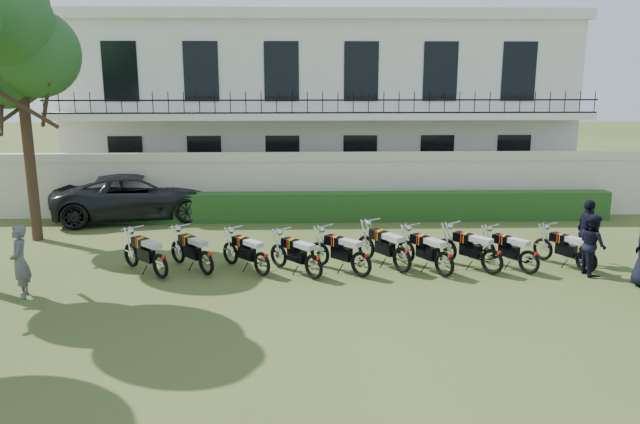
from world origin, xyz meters
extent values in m
plane|color=#34481D|center=(0.00, 0.00, 0.00)|extent=(100.00, 100.00, 0.00)
cube|color=beige|center=(0.00, 8.00, 1.00)|extent=(30.00, 0.30, 2.00)
cube|color=beige|center=(0.00, 8.00, 2.15)|extent=(30.00, 0.35, 0.30)
cube|color=#244518|center=(1.00, 7.20, 0.50)|extent=(18.00, 0.60, 1.00)
cube|color=white|center=(0.00, 14.00, 3.50)|extent=(20.00, 8.00, 7.00)
cube|color=white|center=(0.00, 14.00, 7.20)|extent=(20.40, 8.40, 0.40)
cube|color=white|center=(0.00, 9.30, 3.50)|extent=(20.00, 1.40, 0.25)
cube|color=black|center=(0.00, 8.65, 4.10)|extent=(20.00, 0.05, 0.05)
cube|color=black|center=(0.00, 8.65, 3.65)|extent=(20.00, 0.05, 0.05)
cube|color=black|center=(-7.50, 10.02, 1.60)|extent=(1.30, 0.12, 2.20)
cube|color=black|center=(-7.50, 10.02, 5.10)|extent=(1.30, 0.12, 2.20)
cube|color=black|center=(-4.50, 10.02, 1.60)|extent=(1.30, 0.12, 2.20)
cube|color=black|center=(-4.50, 10.02, 5.10)|extent=(1.30, 0.12, 2.20)
cube|color=black|center=(-1.50, 10.02, 1.60)|extent=(1.30, 0.12, 2.20)
cube|color=black|center=(-1.50, 10.02, 5.10)|extent=(1.30, 0.12, 2.20)
cube|color=black|center=(1.50, 10.02, 1.60)|extent=(1.30, 0.12, 2.20)
cube|color=black|center=(1.50, 10.02, 5.10)|extent=(1.30, 0.12, 2.20)
cube|color=black|center=(4.50, 10.02, 1.60)|extent=(1.30, 0.12, 2.20)
cube|color=black|center=(4.50, 10.02, 5.10)|extent=(1.30, 0.12, 2.20)
cube|color=black|center=(7.50, 10.02, 1.60)|extent=(1.30, 0.12, 2.20)
cube|color=black|center=(7.50, 10.02, 5.10)|extent=(1.30, 0.12, 2.20)
cylinder|color=#473323|center=(-9.00, 5.00, 2.62)|extent=(0.32, 0.32, 5.25)
sphere|color=#214F1F|center=(-8.60, 5.20, 5.62)|extent=(2.60, 2.60, 2.60)
sphere|color=#214F1F|center=(-9.60, 5.30, 5.10)|extent=(2.20, 2.20, 2.20)
sphere|color=#214F1F|center=(-8.90, 4.50, 6.38)|extent=(2.40, 2.40, 2.40)
sphere|color=#214F1F|center=(-9.00, 5.00, 6.90)|extent=(2.00, 2.00, 2.00)
torus|color=black|center=(-3.85, 0.57, 0.32)|extent=(0.53, 0.53, 0.65)
torus|color=black|center=(-4.83, 1.56, 0.32)|extent=(0.53, 0.53, 0.65)
cube|color=black|center=(-4.30, 1.02, 0.48)|extent=(0.55, 0.56, 0.32)
cube|color=black|center=(-4.48, 1.20, 0.77)|extent=(0.54, 0.54, 0.24)
cube|color=red|center=(-4.48, 1.20, 0.78)|extent=(0.20, 0.30, 0.25)
cube|color=yellow|center=(-4.43, 1.15, 0.78)|extent=(0.17, 0.28, 0.25)
cube|color=#AFAFAF|center=(-4.10, 0.82, 0.82)|extent=(0.60, 0.60, 0.13)
cylinder|color=silver|center=(-4.72, 1.44, 1.09)|extent=(0.48, 0.48, 0.03)
torus|color=black|center=(-2.78, 0.80, 0.31)|extent=(0.50, 0.54, 0.64)
torus|color=black|center=(-3.69, 1.82, 0.31)|extent=(0.50, 0.54, 0.64)
cube|color=black|center=(-3.20, 1.27, 0.47)|extent=(0.52, 0.56, 0.31)
cube|color=black|center=(-3.36, 1.45, 0.76)|extent=(0.52, 0.53, 0.23)
cube|color=red|center=(-3.36, 1.45, 0.77)|extent=(0.21, 0.29, 0.24)
cube|color=yellow|center=(-3.32, 1.41, 0.77)|extent=(0.18, 0.27, 0.24)
cube|color=#AFAFAF|center=(-3.01, 1.06, 0.80)|extent=(0.57, 0.60, 0.13)
cylinder|color=silver|center=(-3.58, 1.70, 1.07)|extent=(0.49, 0.44, 0.03)
torus|color=black|center=(-1.36, 0.73, 0.31)|extent=(0.49, 0.52, 0.62)
torus|color=black|center=(-2.26, 1.71, 0.31)|extent=(0.49, 0.52, 0.62)
cube|color=black|center=(-1.77, 1.18, 0.46)|extent=(0.52, 0.54, 0.31)
cube|color=black|center=(-1.93, 1.36, 0.74)|extent=(0.51, 0.52, 0.23)
cube|color=red|center=(-1.93, 1.36, 0.75)|extent=(0.20, 0.28, 0.24)
cube|color=yellow|center=(-1.89, 1.31, 0.75)|extent=(0.17, 0.27, 0.24)
cube|color=#AFAFAF|center=(-1.59, 0.98, 0.78)|extent=(0.56, 0.58, 0.12)
cylinder|color=silver|center=(-2.16, 1.60, 1.04)|extent=(0.47, 0.44, 0.03)
torus|color=black|center=(-0.04, 0.42, 0.31)|extent=(0.50, 0.53, 0.63)
torus|color=black|center=(-0.95, 1.42, 0.31)|extent=(0.50, 0.53, 0.63)
cube|color=black|center=(-0.46, 0.88, 0.47)|extent=(0.52, 0.55, 0.31)
cube|color=black|center=(-0.62, 1.06, 0.75)|extent=(0.52, 0.53, 0.23)
cube|color=red|center=(-0.62, 1.06, 0.76)|extent=(0.20, 0.29, 0.24)
cube|color=yellow|center=(-0.58, 1.02, 0.76)|extent=(0.18, 0.27, 0.24)
cube|color=#AFAFAF|center=(-0.27, 0.68, 0.79)|extent=(0.57, 0.59, 0.12)
cylinder|color=silver|center=(-0.85, 1.31, 1.06)|extent=(0.48, 0.44, 0.03)
torus|color=black|center=(1.22, 0.57, 0.32)|extent=(0.54, 0.53, 0.66)
torus|color=black|center=(0.20, 1.54, 0.32)|extent=(0.54, 0.53, 0.66)
cube|color=black|center=(0.75, 1.02, 0.49)|extent=(0.56, 0.55, 0.32)
cube|color=black|center=(0.57, 1.19, 0.78)|extent=(0.55, 0.54, 0.24)
cube|color=red|center=(0.57, 1.19, 0.79)|extent=(0.20, 0.30, 0.25)
cube|color=yellow|center=(0.62, 1.14, 0.79)|extent=(0.17, 0.29, 0.25)
cube|color=#AFAFAF|center=(0.96, 0.82, 0.82)|extent=(0.61, 0.60, 0.13)
cylinder|color=silver|center=(0.32, 1.43, 1.10)|extent=(0.47, 0.49, 0.03)
torus|color=black|center=(2.20, 0.74, 0.33)|extent=(0.46, 0.62, 0.68)
torus|color=black|center=(1.39, 1.95, 0.33)|extent=(0.46, 0.62, 0.68)
cube|color=black|center=(1.82, 1.30, 0.50)|extent=(0.51, 0.62, 0.33)
cube|color=black|center=(1.68, 1.51, 0.80)|extent=(0.52, 0.58, 0.25)
cube|color=red|center=(1.68, 1.51, 0.81)|extent=(0.25, 0.30, 0.26)
cube|color=yellow|center=(1.72, 1.46, 0.81)|extent=(0.22, 0.28, 0.26)
cube|color=#AFAFAF|center=(1.99, 1.05, 0.85)|extent=(0.56, 0.66, 0.13)
cylinder|color=silver|center=(1.48, 1.81, 1.14)|extent=(0.58, 0.40, 0.03)
torus|color=black|center=(3.21, 0.42, 0.32)|extent=(0.45, 0.60, 0.65)
torus|color=black|center=(2.43, 1.58, 0.32)|extent=(0.45, 0.60, 0.65)
cube|color=black|center=(2.85, 0.95, 0.48)|extent=(0.49, 0.60, 0.32)
cube|color=black|center=(2.71, 1.16, 0.77)|extent=(0.50, 0.56, 0.24)
cube|color=red|center=(2.71, 1.16, 0.78)|extent=(0.24, 0.28, 0.25)
cube|color=yellow|center=(2.75, 1.10, 0.78)|extent=(0.21, 0.27, 0.25)
cube|color=#AFAFAF|center=(3.01, 0.71, 0.81)|extent=(0.54, 0.63, 0.13)
cylinder|color=silver|center=(2.52, 1.44, 1.09)|extent=(0.55, 0.39, 0.03)
torus|color=black|center=(4.55, 0.62, 0.33)|extent=(0.51, 0.57, 0.67)
torus|color=black|center=(3.62, 1.70, 0.33)|extent=(0.51, 0.57, 0.67)
cube|color=black|center=(4.12, 1.12, 0.49)|extent=(0.54, 0.58, 0.33)
cube|color=black|center=(3.96, 1.31, 0.79)|extent=(0.54, 0.56, 0.24)
cube|color=red|center=(3.96, 1.31, 0.80)|extent=(0.22, 0.30, 0.25)
cube|color=yellow|center=(4.00, 1.26, 0.80)|extent=(0.19, 0.28, 0.25)
cube|color=#AFAFAF|center=(4.31, 0.90, 0.83)|extent=(0.59, 0.63, 0.13)
cylinder|color=silver|center=(3.73, 1.58, 1.11)|extent=(0.52, 0.45, 0.03)
torus|color=black|center=(5.45, 0.63, 0.31)|extent=(0.45, 0.55, 0.62)
torus|color=black|center=(4.64, 1.69, 0.31)|extent=(0.45, 0.55, 0.62)
cube|color=black|center=(5.08, 1.12, 0.46)|extent=(0.49, 0.56, 0.31)
cube|color=black|center=(4.93, 1.31, 0.73)|extent=(0.49, 0.53, 0.22)
cube|color=red|center=(4.93, 1.31, 0.74)|extent=(0.22, 0.28, 0.23)
cube|color=yellow|center=(4.97, 1.26, 0.74)|extent=(0.19, 0.26, 0.23)
cube|color=#AFAFAF|center=(5.24, 0.90, 0.78)|extent=(0.54, 0.59, 0.12)
cylinder|color=silver|center=(4.74, 1.57, 1.04)|extent=(0.50, 0.40, 0.03)
torus|color=black|center=(6.93, 0.66, 0.31)|extent=(0.41, 0.58, 0.62)
torus|color=black|center=(6.21, 1.78, 0.31)|extent=(0.41, 0.58, 0.62)
cube|color=black|center=(6.60, 1.17, 0.46)|extent=(0.46, 0.57, 0.31)
cube|color=black|center=(6.47, 1.37, 0.74)|extent=(0.47, 0.53, 0.22)
cube|color=red|center=(6.47, 1.37, 0.75)|extent=(0.23, 0.27, 0.24)
cube|color=yellow|center=(6.50, 1.32, 0.75)|extent=(0.21, 0.25, 0.24)
cube|color=#AFAFAF|center=(6.74, 0.94, 0.78)|extent=(0.51, 0.61, 0.12)
cylinder|color=silver|center=(6.30, 1.65, 1.04)|extent=(0.53, 0.35, 0.03)
imported|color=black|center=(-6.56, 7.79, 0.80)|extent=(6.20, 3.87, 1.60)
imported|color=slate|center=(-7.26, -0.10, 0.86)|extent=(0.58, 0.72, 1.72)
imported|color=black|center=(6.65, 1.14, 0.80)|extent=(0.63, 0.80, 1.59)
imported|color=black|center=(6.86, 1.95, 0.90)|extent=(0.50, 1.08, 1.80)
camera|label=1|loc=(-0.80, -13.98, 5.15)|focal=35.00mm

